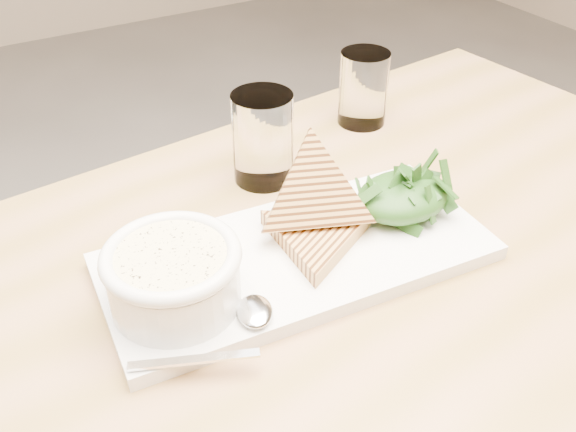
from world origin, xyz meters
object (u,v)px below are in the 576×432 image
platter (297,256)px  glass_far (363,88)px  table_top (367,295)px  glass_near (263,138)px  soup_bowl (174,282)px

platter → glass_far: bearing=42.6°
table_top → glass_near: bearing=89.6°
soup_bowl → glass_far: size_ratio=1.17×
platter → soup_bowl: bearing=-177.2°
soup_bowl → glass_far: glass_far is taller
table_top → platter: (-0.05, 0.06, 0.03)m
platter → soup_bowl: (-0.14, -0.01, 0.03)m
soup_bowl → glass_far: (0.39, 0.24, 0.01)m
glass_near → platter: bearing=-106.8°
table_top → glass_near: size_ratio=9.71×
table_top → glass_near: (0.00, 0.23, 0.08)m
platter → soup_bowl: 0.15m
platter → glass_far: size_ratio=3.87×
soup_bowl → platter: bearing=2.8°
table_top → glass_far: bearing=55.5°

